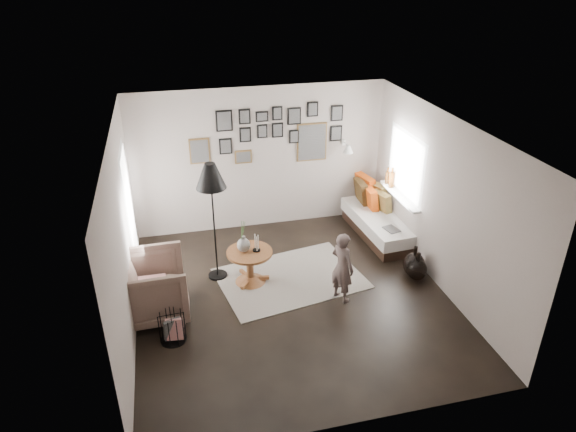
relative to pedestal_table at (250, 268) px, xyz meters
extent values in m
plane|color=black|center=(0.54, -0.54, -0.25)|extent=(4.80, 4.80, 0.00)
plane|color=#A89B93|center=(0.54, 1.86, 1.05)|extent=(4.50, 0.00, 4.50)
plane|color=#A89B93|center=(0.54, -2.94, 1.05)|extent=(4.50, 0.00, 4.50)
plane|color=#A89B93|center=(-1.71, -0.54, 1.05)|extent=(0.00, 4.80, 4.80)
plane|color=#A89B93|center=(2.79, -0.54, 1.05)|extent=(0.00, 4.80, 4.80)
plane|color=white|center=(0.54, -0.54, 2.35)|extent=(4.80, 4.80, 0.00)
plane|color=white|center=(-1.70, 0.66, 0.80)|extent=(0.00, 2.14, 2.14)
plane|color=white|center=(-1.70, 0.66, 0.80)|extent=(0.00, 1.88, 1.88)
plane|color=white|center=(-1.70, 0.66, 0.80)|extent=(0.00, 1.93, 1.93)
plane|color=white|center=(2.77, 0.66, 1.20)|extent=(0.00, 1.30, 1.30)
plane|color=white|center=(2.77, 0.66, 1.20)|extent=(0.00, 1.14, 1.14)
cube|color=white|center=(2.71, 0.66, 0.63)|extent=(0.15, 1.32, 0.04)
cylinder|color=#8C4C14|center=(2.71, 1.01, 0.79)|extent=(0.10, 0.10, 0.28)
cylinder|color=#8C4C14|center=(2.71, 1.18, 0.76)|extent=(0.08, 0.08, 0.22)
cube|color=brown|center=(-0.51, 1.84, 1.30)|extent=(0.35, 0.03, 0.45)
cube|color=black|center=(-0.51, 1.82, 1.30)|extent=(0.30, 0.01, 0.40)
cube|color=black|center=(-0.06, 1.84, 1.80)|extent=(0.28, 0.03, 0.36)
cube|color=black|center=(-0.06, 1.82, 1.80)|extent=(0.23, 0.01, 0.31)
cube|color=black|center=(-0.06, 1.84, 1.35)|extent=(0.22, 0.03, 0.28)
cube|color=black|center=(-0.06, 1.82, 1.35)|extent=(0.17, 0.01, 0.23)
cube|color=black|center=(0.29, 1.84, 1.85)|extent=(0.20, 0.03, 0.26)
cube|color=black|center=(0.29, 1.82, 1.85)|extent=(0.15, 0.01, 0.21)
cube|color=black|center=(0.29, 1.84, 1.53)|extent=(0.20, 0.03, 0.26)
cube|color=black|center=(0.29, 1.82, 1.53)|extent=(0.15, 0.01, 0.21)
cube|color=black|center=(0.59, 1.84, 1.83)|extent=(0.22, 0.03, 0.18)
cube|color=black|center=(0.59, 1.82, 1.83)|extent=(0.17, 0.01, 0.13)
cube|color=black|center=(0.59, 1.84, 1.57)|extent=(0.18, 0.03, 0.24)
cube|color=black|center=(0.59, 1.82, 1.57)|extent=(0.13, 0.01, 0.19)
cube|color=black|center=(0.86, 1.84, 1.87)|extent=(0.18, 0.03, 0.24)
cube|color=black|center=(0.86, 1.82, 1.87)|extent=(0.13, 0.01, 0.19)
cube|color=black|center=(0.86, 1.84, 1.57)|extent=(0.20, 0.03, 0.26)
cube|color=black|center=(0.86, 1.82, 1.57)|extent=(0.15, 0.01, 0.21)
cube|color=black|center=(1.16, 1.84, 1.80)|extent=(0.24, 0.03, 0.30)
cube|color=black|center=(1.16, 1.82, 1.80)|extent=(0.19, 0.01, 0.25)
cube|color=black|center=(1.16, 1.84, 1.43)|extent=(0.18, 0.03, 0.24)
cube|color=black|center=(1.16, 1.82, 1.43)|extent=(0.13, 0.01, 0.19)
cube|color=brown|center=(1.49, 1.84, 1.30)|extent=(0.55, 0.03, 0.70)
cube|color=black|center=(1.49, 1.82, 1.30)|extent=(0.50, 0.01, 0.65)
cube|color=black|center=(1.49, 1.84, 1.90)|extent=(0.20, 0.03, 0.26)
cube|color=black|center=(1.49, 1.82, 1.90)|extent=(0.15, 0.01, 0.21)
cube|color=black|center=(1.94, 1.84, 1.80)|extent=(0.22, 0.03, 0.28)
cube|color=black|center=(1.94, 1.82, 1.80)|extent=(0.17, 0.01, 0.23)
cube|color=black|center=(1.94, 1.84, 1.43)|extent=(0.22, 0.03, 0.28)
cube|color=black|center=(1.94, 1.82, 1.43)|extent=(0.17, 0.01, 0.23)
cube|color=brown|center=(0.24, 1.84, 1.13)|extent=(0.30, 0.03, 0.24)
cube|color=black|center=(0.24, 1.82, 1.13)|extent=(0.25, 0.01, 0.19)
cube|color=white|center=(2.09, 1.83, 1.25)|extent=(0.06, 0.04, 0.10)
cylinder|color=white|center=(2.09, 1.71, 1.27)|extent=(0.02, 0.24, 0.02)
cone|color=white|center=(2.09, 1.58, 1.21)|extent=(0.18, 0.18, 0.14)
cube|color=beige|center=(0.62, -0.06, -0.25)|extent=(2.40, 1.87, 0.01)
cone|color=brown|center=(0.00, 0.00, -0.20)|extent=(0.52, 0.52, 0.10)
cylinder|color=brown|center=(0.00, 0.00, 0.03)|extent=(0.11, 0.11, 0.40)
cylinder|color=brown|center=(0.00, 0.00, 0.28)|extent=(0.70, 0.70, 0.04)
ellipsoid|color=black|center=(-0.08, 0.02, 0.41)|extent=(0.20, 0.20, 0.22)
cylinder|color=black|center=(-0.08, 0.02, 0.54)|extent=(0.06, 0.06, 0.04)
cylinder|color=black|center=(0.11, 0.00, 0.31)|extent=(0.12, 0.12, 0.02)
cube|color=black|center=(2.54, 0.92, -0.15)|extent=(0.85, 1.79, 0.20)
cube|color=silver|center=(2.54, 0.92, 0.05)|extent=(0.91, 1.85, 0.22)
cube|color=#CC410B|center=(2.56, 1.63, 0.39)|extent=(0.31, 0.55, 0.51)
cube|color=#372511|center=(2.43, 1.54, 0.36)|extent=(0.22, 0.47, 0.46)
cube|color=brown|center=(2.67, 1.39, 0.35)|extent=(0.35, 0.48, 0.44)
cube|color=#CC410B|center=(2.48, 1.26, 0.34)|extent=(0.20, 0.42, 0.42)
cube|color=brown|center=(2.63, 1.10, 0.32)|extent=(0.29, 0.42, 0.38)
cube|color=black|center=(2.49, 0.37, 0.17)|extent=(0.26, 0.32, 0.01)
imported|color=brown|center=(-1.46, -0.47, 0.20)|extent=(1.01, 0.99, 0.90)
cube|color=silver|center=(-1.46, -0.42, 0.23)|extent=(0.41, 0.42, 0.18)
cylinder|color=black|center=(-0.48, 0.28, -0.24)|extent=(0.30, 0.30, 0.03)
cylinder|color=black|center=(-0.48, 0.28, 0.59)|extent=(0.03, 0.03, 1.70)
cone|color=black|center=(-0.48, 0.28, 1.46)|extent=(0.45, 0.45, 0.38)
cube|color=black|center=(-1.23, -1.10, -0.07)|extent=(0.24, 0.18, 0.31)
cube|color=silver|center=(-1.19, -1.12, -0.07)|extent=(0.23, 0.11, 0.31)
ellipsoid|color=black|center=(2.54, -0.42, -0.06)|extent=(0.34, 0.34, 0.40)
cylinder|color=black|center=(2.54, -0.42, 0.20)|extent=(0.06, 0.06, 0.12)
ellipsoid|color=black|center=(2.54, -0.54, -0.08)|extent=(0.30, 0.30, 0.35)
cylinder|color=black|center=(2.54, -0.54, 0.16)|extent=(0.06, 0.06, 0.12)
imported|color=brown|center=(1.22, -0.75, 0.29)|extent=(0.42, 0.48, 1.09)
camera|label=1|loc=(-1.01, -6.61, 4.28)|focal=32.00mm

